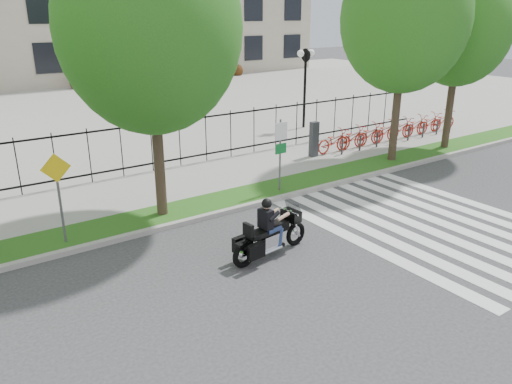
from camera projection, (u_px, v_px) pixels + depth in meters
ground at (304, 267)px, 12.51m from camera, size 120.00×120.00×0.00m
curb at (220, 213)px, 15.65m from camera, size 60.00×0.20×0.15m
grass_verge at (207, 205)px, 16.31m from camera, size 60.00×1.50×0.15m
sidewalk at (173, 184)px, 18.24m from camera, size 60.00×3.50×0.15m
plaza at (52, 111)px, 31.79m from camera, size 80.00×34.00×0.10m
crosswalk_stripes at (427, 223)px, 15.10m from camera, size 5.70×8.00×0.01m
iron_fence at (152, 146)px, 19.22m from camera, size 30.00×0.06×2.00m
lamp_post_right at (305, 69)px, 26.04m from camera, size 1.06×0.70×4.25m
street_tree_1 at (150, 28)px, 13.58m from camera, size 5.10×5.10×8.40m
street_tree_2 at (405, 19)px, 19.15m from camera, size 4.95×4.95×8.47m
street_tree_3 at (460, 27)px, 21.22m from camera, size 4.35×4.35×7.76m
bike_share_station at (392, 130)px, 24.02m from camera, size 10.03×0.87×1.50m
sign_pole_regulatory at (281, 146)px, 16.91m from camera, size 0.50×0.09×2.50m
sign_pole_warning at (58, 186)px, 13.00m from camera, size 0.78×0.09×2.49m
motorcycle_rider at (270, 233)px, 12.89m from camera, size 2.54×0.87×1.96m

